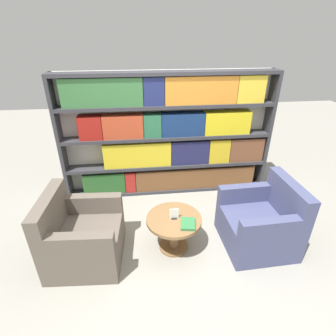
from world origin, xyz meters
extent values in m
plane|color=gray|center=(0.00, 0.00, 0.00)|extent=(14.00, 14.00, 0.00)
cube|color=silver|center=(0.00, 1.54, 0.96)|extent=(3.24, 0.05, 1.92)
cube|color=#333338|center=(-1.60, 1.41, 0.96)|extent=(0.05, 0.30, 1.92)
cube|color=#333338|center=(1.60, 1.41, 0.96)|extent=(0.05, 0.30, 1.92)
cube|color=#333338|center=(0.00, 1.41, 0.03)|extent=(3.14, 0.30, 0.05)
cube|color=#333338|center=(0.00, 1.41, 0.48)|extent=(3.14, 0.30, 0.05)
cube|color=#333338|center=(0.00, 1.41, 0.96)|extent=(3.14, 0.30, 0.05)
cube|color=#333338|center=(0.00, 1.41, 1.44)|extent=(3.14, 0.30, 0.05)
cube|color=#333338|center=(0.00, 1.41, 1.89)|extent=(3.14, 0.30, 0.05)
cube|color=#275826|center=(-1.03, 1.39, 0.23)|extent=(0.66, 0.20, 0.35)
cube|color=#A1241F|center=(-0.61, 1.39, 0.23)|extent=(0.16, 0.20, 0.35)
cube|color=brown|center=(0.46, 1.39, 0.23)|extent=(1.97, 0.20, 0.35)
cube|color=gold|center=(-0.47, 1.39, 0.70)|extent=(1.04, 0.20, 0.39)
cube|color=#22234C|center=(0.35, 1.39, 0.70)|extent=(0.60, 0.20, 0.39)
cube|color=gold|center=(0.82, 1.39, 0.70)|extent=(0.33, 0.20, 0.39)
cube|color=brown|center=(1.27, 1.39, 0.70)|extent=(0.55, 0.20, 0.39)
cube|color=maroon|center=(-1.13, 1.39, 1.16)|extent=(0.33, 0.20, 0.35)
cube|color=#B24124|center=(-0.66, 1.39, 1.16)|extent=(0.59, 0.20, 0.35)
cube|color=#296844|center=(-0.23, 1.39, 1.16)|extent=(0.26, 0.20, 0.35)
cube|color=navy|center=(0.23, 1.39, 1.16)|extent=(0.64, 0.20, 0.35)
cube|color=gold|center=(0.91, 1.39, 1.16)|extent=(0.71, 0.20, 0.35)
cube|color=#366B3A|center=(-0.91, 1.39, 1.66)|extent=(1.11, 0.20, 0.39)
cube|color=navy|center=(-0.20, 1.39, 1.66)|extent=(0.29, 0.20, 0.39)
cube|color=orange|center=(0.48, 1.39, 1.66)|extent=(1.04, 0.20, 0.39)
cube|color=gold|center=(1.21, 1.39, 1.66)|extent=(0.41, 0.20, 0.39)
cube|color=brown|center=(-1.12, 0.02, 0.21)|extent=(0.86, 0.87, 0.41)
cube|color=brown|center=(-1.45, 0.04, 0.64)|extent=(0.19, 0.83, 0.45)
cube|color=brown|center=(-1.07, -0.34, 0.53)|extent=(0.67, 0.16, 0.24)
cube|color=brown|center=(-1.02, 0.36, 0.53)|extent=(0.67, 0.16, 0.24)
cube|color=#42476B|center=(0.96, 0.02, 0.21)|extent=(0.83, 0.84, 0.41)
cube|color=#42476B|center=(1.29, 0.03, 0.64)|extent=(0.17, 0.82, 0.45)
cube|color=#42476B|center=(0.88, 0.36, 0.53)|extent=(0.67, 0.14, 0.24)
cube|color=#42476B|center=(0.90, -0.34, 0.53)|extent=(0.67, 0.14, 0.24)
cylinder|color=brown|center=(-0.08, 0.06, 0.21)|extent=(0.12, 0.12, 0.41)
cylinder|color=brown|center=(-0.08, 0.06, 0.01)|extent=(0.36, 0.36, 0.03)
cylinder|color=brown|center=(-0.08, 0.06, 0.43)|extent=(0.66, 0.66, 0.04)
cube|color=black|center=(-0.08, 0.06, 0.46)|extent=(0.07, 0.06, 0.01)
cube|color=silver|center=(-0.08, 0.06, 0.52)|extent=(0.11, 0.01, 0.13)
cube|color=#2D703D|center=(0.06, -0.08, 0.47)|extent=(0.19, 0.23, 0.03)
camera|label=1|loc=(-0.43, -2.37, 2.42)|focal=28.00mm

